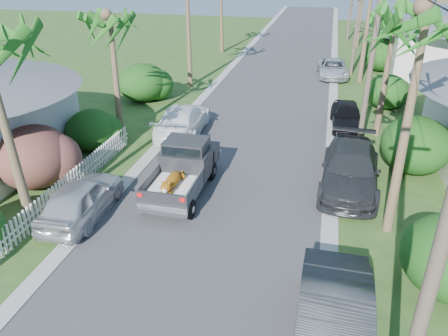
% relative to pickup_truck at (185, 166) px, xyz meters
% --- Properties ---
extents(ground, '(120.00, 120.00, 0.00)m').
position_rel_pickup_truck_xyz_m(ground, '(1.65, -7.15, -1.01)').
color(ground, '#2C511E').
rests_on(ground, ground).
extents(road, '(8.00, 100.00, 0.02)m').
position_rel_pickup_truck_xyz_m(road, '(1.65, 17.85, -1.00)').
color(road, '#38383A').
rests_on(road, ground).
extents(curb_left, '(0.60, 100.00, 0.06)m').
position_rel_pickup_truck_xyz_m(curb_left, '(-2.65, 17.85, -0.98)').
color(curb_left, '#A5A39E').
rests_on(curb_left, ground).
extents(curb_right, '(0.60, 100.00, 0.06)m').
position_rel_pickup_truck_xyz_m(curb_right, '(5.95, 17.85, -0.98)').
color(curb_right, '#A5A39E').
rests_on(curb_right, ground).
extents(pickup_truck, '(1.98, 5.12, 2.06)m').
position_rel_pickup_truck_xyz_m(pickup_truck, '(0.00, 0.00, 0.00)').
color(pickup_truck, black).
rests_on(pickup_truck, ground).
extents(parked_car_rn, '(1.83, 5.10, 1.67)m').
position_rel_pickup_truck_xyz_m(parked_car_rn, '(6.03, -7.20, -0.17)').
color(parked_car_rn, '#2C2F31').
rests_on(parked_car_rn, ground).
extents(parked_car_rm, '(2.61, 5.80, 1.65)m').
position_rel_pickup_truck_xyz_m(parked_car_rm, '(6.65, 1.64, -0.18)').
color(parked_car_rm, '#2B2D30').
rests_on(parked_car_rm, ground).
extents(parked_car_rf, '(1.87, 4.17, 1.39)m').
position_rel_pickup_truck_xyz_m(parked_car_rf, '(6.65, 8.65, -0.31)').
color(parked_car_rf, black).
rests_on(parked_car_rf, ground).
extents(parked_car_rd, '(2.65, 4.99, 1.34)m').
position_rel_pickup_truck_xyz_m(parked_car_rd, '(5.78, 19.82, -0.34)').
color(parked_car_rd, silver).
rests_on(parked_car_rd, ground).
extents(parked_car_ln, '(1.90, 4.41, 1.48)m').
position_rel_pickup_truck_xyz_m(parked_car_ln, '(-3.05, -2.96, -0.27)').
color(parked_car_ln, silver).
rests_on(parked_car_ln, ground).
extents(parked_car_lf, '(2.60, 5.62, 1.59)m').
position_rel_pickup_truck_xyz_m(parked_car_lf, '(-1.95, 5.74, -0.22)').
color(parked_car_lf, white).
rests_on(parked_car_lf, ground).
extents(palm_l_b, '(4.40, 4.40, 7.40)m').
position_rel_pickup_truck_xyz_m(palm_l_b, '(-5.15, 4.85, 5.14)').
color(palm_l_b, brown).
rests_on(palm_l_b, ground).
extents(palm_r_a, '(4.40, 4.40, 8.70)m').
position_rel_pickup_truck_xyz_m(palm_r_a, '(7.95, -1.15, 6.41)').
color(palm_r_a, brown).
rests_on(palm_r_a, ground).
extents(palm_r_b, '(4.40, 4.40, 7.20)m').
position_rel_pickup_truck_xyz_m(palm_r_b, '(8.25, 7.85, 4.94)').
color(palm_r_b, brown).
rests_on(palm_r_b, ground).
extents(shrub_l_b, '(3.00, 3.30, 2.60)m').
position_rel_pickup_truck_xyz_m(shrub_l_b, '(-6.15, -1.15, 0.29)').
color(shrub_l_b, '#A2173F').
rests_on(shrub_l_b, ground).
extents(shrub_l_c, '(2.40, 2.64, 2.00)m').
position_rel_pickup_truck_xyz_m(shrub_l_c, '(-5.75, 2.85, -0.01)').
color(shrub_l_c, '#123E11').
rests_on(shrub_l_c, ground).
extents(shrub_l_d, '(3.20, 3.52, 2.40)m').
position_rel_pickup_truck_xyz_m(shrub_l_d, '(-6.35, 10.85, 0.19)').
color(shrub_l_d, '#123E11').
rests_on(shrub_l_d, ground).
extents(shrub_r_b, '(3.00, 3.30, 2.50)m').
position_rel_pickup_truck_xyz_m(shrub_r_b, '(9.45, 3.85, 0.24)').
color(shrub_r_b, '#123E11').
rests_on(shrub_r_b, ground).
extents(shrub_r_c, '(2.60, 2.86, 2.10)m').
position_rel_pickup_truck_xyz_m(shrub_r_c, '(9.15, 12.85, 0.04)').
color(shrub_r_c, '#123E11').
rests_on(shrub_r_c, ground).
extents(shrub_r_d, '(3.20, 3.52, 2.60)m').
position_rel_pickup_truck_xyz_m(shrub_r_d, '(9.65, 22.85, 0.29)').
color(shrub_r_d, '#123E11').
rests_on(shrub_r_d, ground).
extents(picket_fence, '(0.10, 11.00, 1.00)m').
position_rel_pickup_truck_xyz_m(picket_fence, '(-4.35, -1.65, -0.51)').
color(picket_fence, white).
rests_on(picket_fence, ground).
extents(utility_pole_a, '(1.60, 0.26, 9.00)m').
position_rel_pickup_truck_xyz_m(utility_pole_a, '(7.25, -9.15, 3.59)').
color(utility_pole_a, brown).
rests_on(utility_pole_a, ground).
extents(utility_pole_b, '(1.60, 0.26, 9.00)m').
position_rel_pickup_truck_xyz_m(utility_pole_b, '(7.25, 5.85, 3.59)').
color(utility_pole_b, brown).
rests_on(utility_pole_b, ground).
extents(utility_pole_c, '(1.60, 0.26, 9.00)m').
position_rel_pickup_truck_xyz_m(utility_pole_c, '(7.25, 20.85, 3.59)').
color(utility_pole_c, brown).
rests_on(utility_pole_c, ground).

